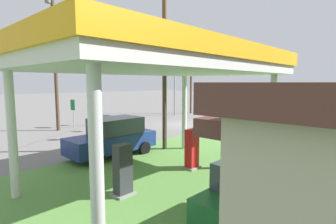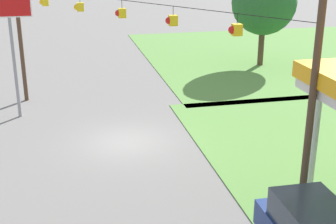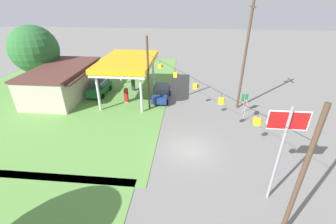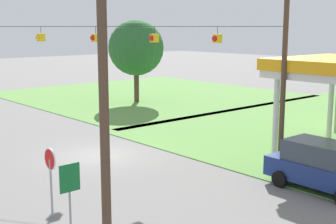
% 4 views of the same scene
% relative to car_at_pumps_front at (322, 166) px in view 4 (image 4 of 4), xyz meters
% --- Properties ---
extents(ground_plane, '(160.00, 160.00, 0.00)m').
position_rel_car_at_pumps_front_xyz_m(ground_plane, '(-10.43, -3.92, -1.01)').
color(ground_plane, slate).
extents(grass_verge_opposite_corner, '(24.00, 24.00, 0.04)m').
position_rel_car_at_pumps_front_xyz_m(grass_verge_opposite_corner, '(-26.43, 12.08, -0.99)').
color(grass_verge_opposite_corner, '#5B8E42').
rests_on(grass_verge_opposite_corner, ground).
extents(car_at_pumps_front, '(4.65, 2.17, 2.01)m').
position_rel_car_at_pumps_front_xyz_m(car_at_pumps_front, '(0.00, 0.00, 0.00)').
color(car_at_pumps_front, navy).
rests_on(car_at_pumps_front, ground).
extents(stop_sign_roadside, '(0.80, 0.08, 2.50)m').
position_rel_car_at_pumps_front_xyz_m(stop_sign_roadside, '(-4.69, -9.55, 0.80)').
color(stop_sign_roadside, '#99999E').
rests_on(stop_sign_roadside, ground).
extents(route_sign, '(0.10, 0.70, 2.40)m').
position_rel_car_at_pumps_front_xyz_m(route_sign, '(-2.88, -9.82, 0.70)').
color(route_sign, gray).
rests_on(route_sign, ground).
extents(utility_pole_main, '(2.20, 0.44, 11.96)m').
position_rel_car_at_pumps_front_xyz_m(utility_pole_main, '(-1.34, -9.47, 5.61)').
color(utility_pole_main, '#4C3828').
rests_on(utility_pole_main, ground).
extents(signal_span_gantry, '(15.55, 10.24, 8.45)m').
position_rel_car_at_pumps_front_xyz_m(signal_span_gantry, '(-10.43, -3.94, 3.67)').
color(signal_span_gantry, '#4C3828').
rests_on(signal_span_gantry, ground).
extents(tree_west_verge, '(4.84, 4.84, 7.24)m').
position_rel_car_at_pumps_front_xyz_m(tree_west_verge, '(-23.18, 8.28, 3.79)').
color(tree_west_verge, '#4C3828').
rests_on(tree_west_verge, ground).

